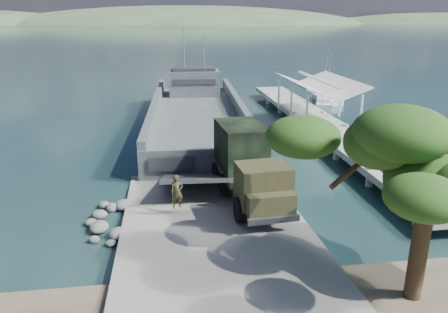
% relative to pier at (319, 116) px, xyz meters
% --- Properties ---
extents(ground, '(1400.00, 1400.00, 0.00)m').
position_rel_pier_xyz_m(ground, '(-13.00, -18.77, -1.60)').
color(ground, '#19393C').
rests_on(ground, ground).
extents(boat_ramp, '(10.00, 18.00, 0.50)m').
position_rel_pier_xyz_m(boat_ramp, '(-13.00, -19.77, -1.35)').
color(boat_ramp, gray).
rests_on(boat_ramp, ground).
extents(shoreline_rocks, '(3.20, 5.60, 0.90)m').
position_rel_pier_xyz_m(shoreline_rocks, '(-19.20, -18.27, -1.60)').
color(shoreline_rocks, '#585855').
rests_on(shoreline_rocks, ground).
extents(distant_headlands, '(1000.00, 240.00, 48.00)m').
position_rel_pier_xyz_m(distant_headlands, '(37.00, 541.23, -1.60)').
color(distant_headlands, '#384C2F').
rests_on(distant_headlands, ground).
extents(pier, '(6.40, 44.00, 6.10)m').
position_rel_pier_xyz_m(pier, '(0.00, 0.00, 0.00)').
color(pier, gray).
rests_on(pier, ground).
extents(landing_craft, '(10.71, 36.44, 10.71)m').
position_rel_pier_xyz_m(landing_craft, '(-12.10, 2.91, -0.72)').
color(landing_craft, '#3E4749').
rests_on(landing_craft, ground).
extents(military_truck, '(3.66, 9.42, 4.27)m').
position_rel_pier_xyz_m(military_truck, '(-10.56, -16.56, 1.03)').
color(military_truck, black).
rests_on(military_truck, boat_ramp).
extents(soldier, '(0.79, 0.60, 1.95)m').
position_rel_pier_xyz_m(soldier, '(-14.95, -18.46, -0.12)').
color(soldier, '#23341C').
rests_on(soldier, boat_ramp).
extents(sailboat_near, '(4.02, 6.54, 7.69)m').
position_rel_pier_xyz_m(sailboat_near, '(5.02, 12.15, -1.19)').
color(sailboat_near, white).
rests_on(sailboat_near, ground).
extents(sailboat_far, '(2.44, 5.95, 7.03)m').
position_rel_pier_xyz_m(sailboat_far, '(6.57, 14.77, -1.22)').
color(sailboat_far, white).
rests_on(sailboat_far, ground).
extents(overhang_tree, '(8.64, 7.96, 7.84)m').
position_rel_pier_xyz_m(overhang_tree, '(-6.33, -26.81, 4.69)').
color(overhang_tree, black).
rests_on(overhang_tree, ground).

